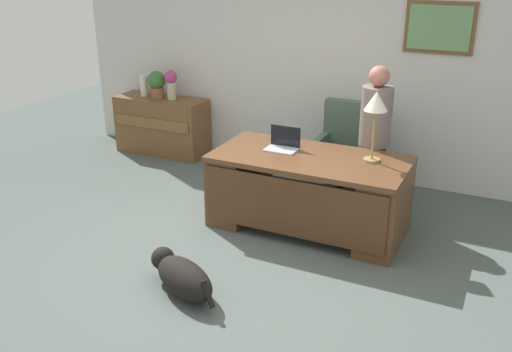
# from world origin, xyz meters

# --- Properties ---
(ground_plane) EXTENTS (12.00, 12.00, 0.00)m
(ground_plane) POSITION_xyz_m (0.00, 0.00, 0.00)
(ground_plane) COLOR #4C5651
(back_wall) EXTENTS (7.00, 0.16, 2.70)m
(back_wall) POSITION_xyz_m (0.01, 2.60, 1.35)
(back_wall) COLOR silver
(back_wall) RESTS_ON ground_plane
(desk) EXTENTS (1.90, 0.95, 0.76)m
(desk) POSITION_xyz_m (0.42, 0.93, 0.42)
(desk) COLOR brown
(desk) RESTS_ON ground_plane
(credenza) EXTENTS (1.27, 0.50, 0.78)m
(credenza) POSITION_xyz_m (-2.23, 2.25, 0.39)
(credenza) COLOR brown
(credenza) RESTS_ON ground_plane
(armchair) EXTENTS (0.60, 0.59, 1.06)m
(armchair) POSITION_xyz_m (0.48, 1.96, 0.48)
(armchair) COLOR #475B4C
(armchair) RESTS_ON ground_plane
(person_standing) EXTENTS (0.32, 0.32, 1.58)m
(person_standing) POSITION_xyz_m (0.89, 1.60, 0.81)
(person_standing) COLOR #262323
(person_standing) RESTS_ON ground_plane
(dog_lying) EXTENTS (0.78, 0.55, 0.30)m
(dog_lying) POSITION_xyz_m (-0.08, -0.61, 0.15)
(dog_lying) COLOR black
(dog_lying) RESTS_ON ground_plane
(laptop) EXTENTS (0.32, 0.22, 0.22)m
(laptop) POSITION_xyz_m (0.10, 1.05, 0.82)
(laptop) COLOR #B2B5BA
(laptop) RESTS_ON desk
(desk_lamp) EXTENTS (0.22, 0.22, 0.68)m
(desk_lamp) POSITION_xyz_m (1.00, 1.10, 1.30)
(desk_lamp) COLOR #9E8447
(desk_lamp) RESTS_ON desk
(vase_with_flowers) EXTENTS (0.17, 0.17, 0.39)m
(vase_with_flowers) POSITION_xyz_m (-2.04, 2.25, 1.00)
(vase_with_flowers) COLOR #B7BA90
(vase_with_flowers) RESTS_ON credenza
(vase_empty) EXTENTS (0.10, 0.10, 0.29)m
(vase_empty) POSITION_xyz_m (-2.49, 2.25, 0.92)
(vase_empty) COLOR silver
(vase_empty) RESTS_ON credenza
(potted_plant) EXTENTS (0.24, 0.24, 0.36)m
(potted_plant) POSITION_xyz_m (-2.28, 2.25, 0.98)
(potted_plant) COLOR brown
(potted_plant) RESTS_ON credenza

